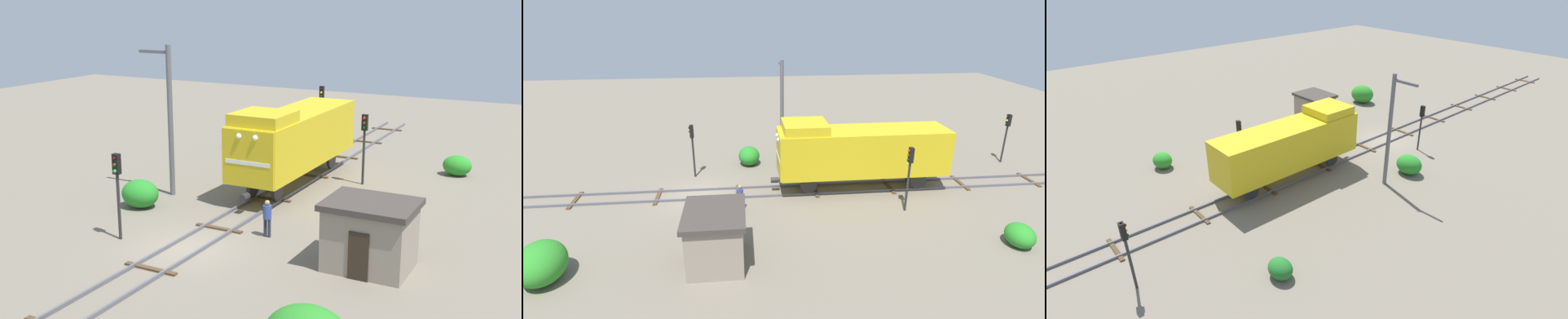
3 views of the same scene
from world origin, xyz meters
The scene contains 12 objects.
ground_plane centered at (0.00, 0.00, 0.00)m, with size 92.76×92.76×0.00m, color #756B5B.
railway_track centered at (0.00, 0.00, 0.07)m, with size 2.40×61.84×0.16m.
locomotive centered at (0.00, 10.65, 2.77)m, with size 2.90×11.60×4.60m.
traffic_signal_near centered at (-3.20, -0.51, 2.70)m, with size 0.32×0.34×3.87m.
traffic_signal_mid centered at (3.40, 12.67, 2.80)m, with size 0.32×0.34×4.02m.
traffic_signal_far centered at (-3.60, 23.32, 2.70)m, with size 0.32×0.34×3.87m.
worker_near_track centered at (2.40, 2.76, 1.00)m, with size 0.38×0.38×1.70m.
catenary_mast centered at (-5.06, 6.03, 4.24)m, with size 1.94×0.28×8.00m.
relay_hut centered at (7.50, 1.59, 1.39)m, with size 3.50×2.90×2.74m.
bush_near centered at (7.76, 17.05, 0.61)m, with size 1.68×1.37×1.22m, color #278826.
bush_far centered at (-5.19, 3.48, 0.72)m, with size 1.98×1.62×1.44m, color #258426.
bush_back centered at (-7.65, 17.48, 0.52)m, with size 1.44×1.18×1.05m, color #206B26.
Camera 1 is at (14.87, -21.58, 10.44)m, focal length 45.00 mm.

